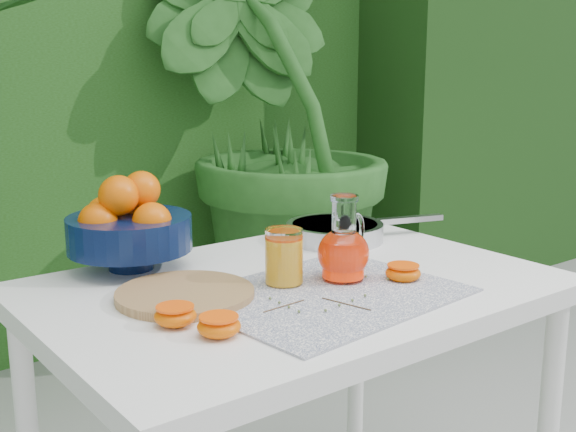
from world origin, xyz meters
TOP-DOWN VIEW (x-y plane):
  - hedge_backdrop at (0.06, 2.06)m, footprint 8.00×1.65m
  - potted_plant_right at (0.78, 1.24)m, footprint 2.51×2.51m
  - white_table at (-0.07, -0.05)m, footprint 1.00×0.70m
  - placemat at (-0.08, -0.15)m, footprint 0.51×0.42m
  - cutting_board at (-0.30, -0.01)m, footprint 0.30×0.30m
  - fruit_bowl at (-0.29, 0.23)m, footprint 0.34×0.34m
  - juice_pitcher at (0.01, -0.11)m, footprint 0.16×0.14m
  - juice_tumbler at (-0.10, -0.06)m, footprint 0.09×0.09m
  - saute_pan at (0.21, 0.15)m, footprint 0.43×0.29m
  - orange_halves at (-0.20, -0.17)m, footprint 0.56×0.17m
  - thyme_sprigs at (-0.07, -0.16)m, footprint 0.32×0.22m

SIDE VIEW (x-z plane):
  - white_table at x=-0.07m, z-range 0.29..1.04m
  - placemat at x=-0.08m, z-range 0.75..0.75m
  - thyme_sprigs at x=-0.07m, z-range 0.75..0.76m
  - cutting_board at x=-0.30m, z-range 0.75..0.77m
  - orange_halves at x=-0.20m, z-range 0.75..0.78m
  - saute_pan at x=0.21m, z-range 0.75..0.80m
  - juice_tumbler at x=-0.10m, z-range 0.75..0.86m
  - juice_pitcher at x=0.01m, z-range 0.73..0.90m
  - fruit_bowl at x=-0.29m, z-range 0.74..0.95m
  - potted_plant_right at x=0.78m, z-range 0.00..1.78m
  - hedge_backdrop at x=0.06m, z-range -0.06..2.44m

